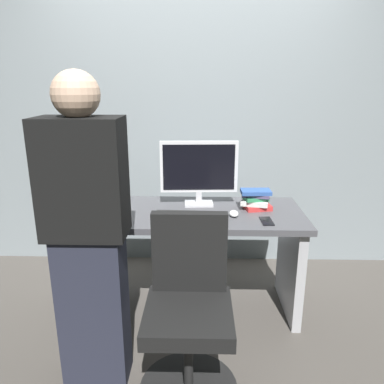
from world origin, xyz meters
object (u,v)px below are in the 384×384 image
at_px(book_stack, 256,200).
at_px(cell_phone, 267,221).
at_px(monitor, 199,170).
at_px(keyboard, 188,215).
at_px(cup_near_keyboard, 116,213).
at_px(office_chair, 188,315).
at_px(mouse, 234,214).
at_px(person_at_desk, 88,237).
at_px(desk, 192,241).

height_order(book_stack, cell_phone, book_stack).
distance_m(monitor, keyboard, 0.36).
distance_m(cup_near_keyboard, cell_phone, 0.96).
xyz_separation_m(office_chair, mouse, (0.28, 0.63, 0.33)).
bearing_deg(cup_near_keyboard, office_chair, -49.09).
height_order(keyboard, book_stack, book_stack).
distance_m(keyboard, mouse, 0.30).
xyz_separation_m(person_at_desk, book_stack, (0.94, 0.74, -0.03)).
distance_m(monitor, mouse, 0.40).
bearing_deg(cell_phone, monitor, 139.89).
distance_m(person_at_desk, mouse, 0.98).
bearing_deg(mouse, office_chair, -113.63).
bearing_deg(cell_phone, office_chair, -134.10).
bearing_deg(book_stack, cup_near_keyboard, -166.11).
bearing_deg(cell_phone, mouse, 150.77).
bearing_deg(monitor, book_stack, -11.90).
height_order(monitor, cup_near_keyboard, monitor).
xyz_separation_m(office_chair, keyboard, (-0.02, 0.62, 0.32)).
height_order(mouse, cell_phone, mouse).
xyz_separation_m(monitor, mouse, (0.23, -0.23, -0.24)).
bearing_deg(desk, book_stack, 7.64).
xyz_separation_m(mouse, cell_phone, (0.20, -0.10, -0.01)).
distance_m(office_chair, monitor, 1.04).
height_order(keyboard, cup_near_keyboard, cup_near_keyboard).
relative_size(mouse, cell_phone, 0.69).
distance_m(keyboard, cup_near_keyboard, 0.47).
bearing_deg(book_stack, monitor, 168.10).
distance_m(monitor, cell_phone, 0.60).
height_order(person_at_desk, cup_near_keyboard, person_at_desk).
relative_size(mouse, book_stack, 0.45).
distance_m(desk, keyboard, 0.26).
relative_size(desk, cell_phone, 10.42).
bearing_deg(person_at_desk, office_chair, -5.12).
height_order(monitor, cell_phone, monitor).
distance_m(person_at_desk, book_stack, 1.20).
bearing_deg(cell_phone, book_stack, 95.82).
bearing_deg(desk, monitor, 72.75).
bearing_deg(cell_phone, person_at_desk, -155.87).
bearing_deg(cup_near_keyboard, cell_phone, -1.19).
height_order(desk, cell_phone, cell_phone).
distance_m(desk, book_stack, 0.53).
bearing_deg(person_at_desk, cell_phone, 26.64).
height_order(desk, mouse, mouse).
xyz_separation_m(office_chair, cell_phone, (0.48, 0.54, 0.32)).
relative_size(monitor, mouse, 5.41).
relative_size(person_at_desk, book_stack, 7.44).
height_order(keyboard, mouse, mouse).
bearing_deg(mouse, book_stack, 42.56).
xyz_separation_m(desk, keyboard, (-0.02, -0.11, 0.23)).
xyz_separation_m(office_chair, cup_near_keyboard, (-0.48, 0.56, 0.36)).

